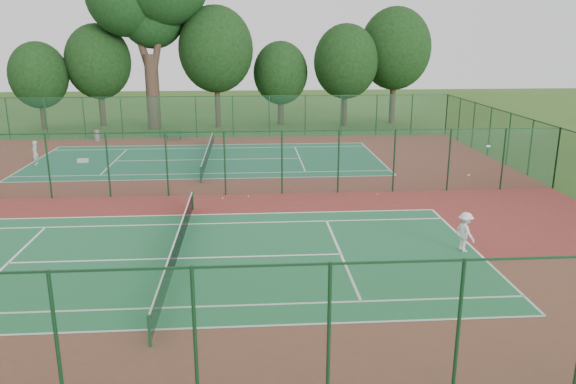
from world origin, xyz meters
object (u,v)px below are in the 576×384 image
(player_far, at_px, (35,153))
(kit_bag, at_px, (83,161))
(bench, at_px, (174,135))
(player_near, at_px, (465,232))
(trash_bin, at_px, (97,135))

(player_far, bearing_deg, kit_bag, 100.13)
(player_far, bearing_deg, bench, 137.40)
(player_near, relative_size, kit_bag, 2.24)
(player_far, height_order, trash_bin, player_far)
(player_near, xyz_separation_m, bench, (-14.69, 25.89, -0.40))
(player_near, relative_size, bench, 1.20)
(kit_bag, bearing_deg, player_near, -42.50)
(player_near, bearing_deg, bench, 11.96)
(player_near, xyz_separation_m, kit_bag, (-19.86, 17.72, -0.68))
(trash_bin, xyz_separation_m, bench, (6.29, -0.17, -0.03))
(trash_bin, distance_m, bench, 6.29)
(player_far, relative_size, bench, 1.19)
(trash_bin, height_order, bench, trash_bin)
(player_far, height_order, bench, player_far)
(bench, bearing_deg, trash_bin, 159.28)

